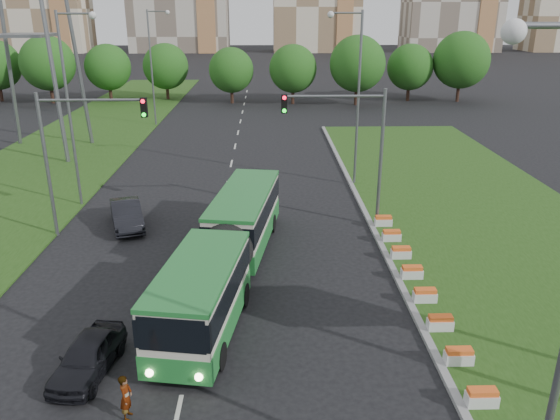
{
  "coord_description": "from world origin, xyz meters",
  "views": [
    {
      "loc": [
        -0.12,
        -19.85,
        12.08
      ],
      "look_at": [
        0.56,
        5.74,
        2.6
      ],
      "focal_mm": 35.0,
      "sensor_mm": 36.0,
      "label": 1
    }
  ],
  "objects_px": {
    "traffic_mast_left": "(74,143)",
    "shopping_trolley": "(153,367)",
    "traffic_mast_median": "(353,137)",
    "car_left_far": "(127,214)",
    "pedestrian": "(126,397)",
    "articulated_bus": "(226,248)",
    "car_left_near": "(88,356)"
  },
  "relations": [
    {
      "from": "traffic_mast_left",
      "to": "shopping_trolley",
      "type": "bearing_deg",
      "value": -63.9
    },
    {
      "from": "traffic_mast_median",
      "to": "traffic_mast_left",
      "type": "height_order",
      "value": "same"
    },
    {
      "from": "car_left_far",
      "to": "pedestrian",
      "type": "xyz_separation_m",
      "value": [
        3.78,
        -16.1,
        0.0
      ]
    },
    {
      "from": "traffic_mast_left",
      "to": "car_left_far",
      "type": "distance_m",
      "value": 5.17
    },
    {
      "from": "pedestrian",
      "to": "shopping_trolley",
      "type": "relative_size",
      "value": 2.73
    },
    {
      "from": "car_left_far",
      "to": "shopping_trolley",
      "type": "relative_size",
      "value": 8.26
    },
    {
      "from": "traffic_mast_median",
      "to": "pedestrian",
      "type": "height_order",
      "value": "traffic_mast_median"
    },
    {
      "from": "articulated_bus",
      "to": "car_left_far",
      "type": "xyz_separation_m",
      "value": [
        -6.27,
        6.89,
        -0.88
      ]
    },
    {
      "from": "traffic_mast_left",
      "to": "shopping_trolley",
      "type": "xyz_separation_m",
      "value": [
        6.23,
        -12.72,
        -5.07
      ]
    },
    {
      "from": "pedestrian",
      "to": "shopping_trolley",
      "type": "xyz_separation_m",
      "value": [
        0.38,
        2.18,
        -0.49
      ]
    },
    {
      "from": "traffic_mast_median",
      "to": "articulated_bus",
      "type": "xyz_separation_m",
      "value": [
        -6.82,
        -6.69,
        -3.7
      ]
    },
    {
      "from": "car_left_near",
      "to": "car_left_far",
      "type": "height_order",
      "value": "car_left_far"
    },
    {
      "from": "articulated_bus",
      "to": "shopping_trolley",
      "type": "xyz_separation_m",
      "value": [
        -2.11,
        -7.03,
        -1.37
      ]
    },
    {
      "from": "car_left_near",
      "to": "traffic_mast_left",
      "type": "bearing_deg",
      "value": 115.9
    },
    {
      "from": "articulated_bus",
      "to": "car_left_near",
      "type": "height_order",
      "value": "articulated_bus"
    },
    {
      "from": "traffic_mast_median",
      "to": "car_left_near",
      "type": "bearing_deg",
      "value": -129.5
    },
    {
      "from": "traffic_mast_left",
      "to": "car_left_near",
      "type": "distance_m",
      "value": 14.0
    },
    {
      "from": "articulated_bus",
      "to": "car_left_near",
      "type": "distance_m",
      "value": 8.22
    },
    {
      "from": "car_left_far",
      "to": "shopping_trolley",
      "type": "height_order",
      "value": "car_left_far"
    },
    {
      "from": "traffic_mast_median",
      "to": "pedestrian",
      "type": "relative_size",
      "value": 5.19
    },
    {
      "from": "car_left_near",
      "to": "car_left_far",
      "type": "xyz_separation_m",
      "value": [
        -1.9,
        13.78,
        0.1
      ]
    },
    {
      "from": "car_left_near",
      "to": "car_left_far",
      "type": "distance_m",
      "value": 13.91
    },
    {
      "from": "car_left_far",
      "to": "traffic_mast_median",
      "type": "bearing_deg",
      "value": -19.2
    },
    {
      "from": "traffic_mast_median",
      "to": "car_left_far",
      "type": "xyz_separation_m",
      "value": [
        -13.09,
        0.2,
        -4.58
      ]
    },
    {
      "from": "car_left_near",
      "to": "articulated_bus",
      "type": "bearing_deg",
      "value": 65.96
    },
    {
      "from": "articulated_bus",
      "to": "shopping_trolley",
      "type": "height_order",
      "value": "articulated_bus"
    },
    {
      "from": "articulated_bus",
      "to": "pedestrian",
      "type": "xyz_separation_m",
      "value": [
        -2.49,
        -9.21,
        -0.88
      ]
    },
    {
      "from": "car_left_near",
      "to": "pedestrian",
      "type": "relative_size",
      "value": 2.55
    },
    {
      "from": "traffic_mast_median",
      "to": "articulated_bus",
      "type": "bearing_deg",
      "value": -135.52
    },
    {
      "from": "traffic_mast_left",
      "to": "pedestrian",
      "type": "relative_size",
      "value": 5.19
    },
    {
      "from": "car_left_far",
      "to": "pedestrian",
      "type": "relative_size",
      "value": 3.02
    },
    {
      "from": "articulated_bus",
      "to": "car_left_near",
      "type": "bearing_deg",
      "value": -113.38
    }
  ]
}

